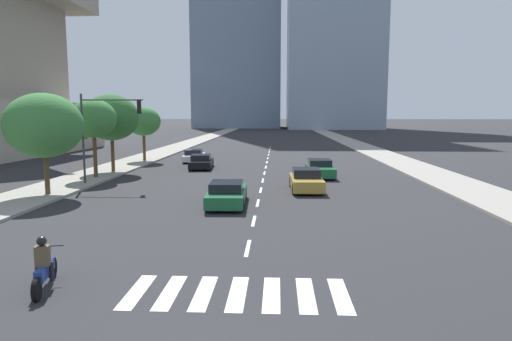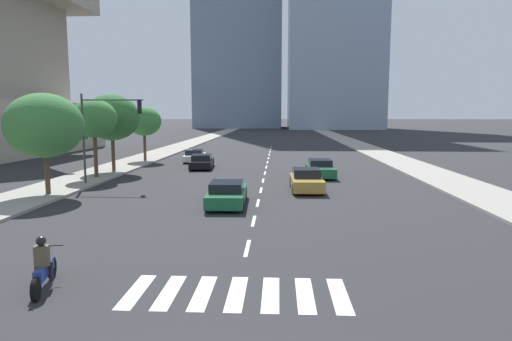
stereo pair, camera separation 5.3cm
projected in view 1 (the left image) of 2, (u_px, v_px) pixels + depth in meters
name	position (u px, v px, depth m)	size (l,w,h in m)	color
sidewalk_east	(427.00, 172.00, 35.31)	(4.00, 260.00, 0.15)	gray
sidewalk_west	(108.00, 170.00, 36.56)	(4.00, 260.00, 0.15)	gray
crosswalk_near	(238.00, 293.00, 11.69)	(5.85, 2.34, 0.01)	silver
lane_divider_center	(266.00, 167.00, 39.43)	(0.14, 50.00, 0.01)	silver
motorcycle_lead	(44.00, 268.00, 11.93)	(0.86, 2.18, 1.49)	black
sedan_green_0	(227.00, 194.00, 22.98)	(2.01, 4.56, 1.25)	#1E6038
sedan_black_1	(201.00, 162.00, 38.46)	(2.16, 4.58, 1.22)	black
sedan_green_2	(320.00, 169.00, 33.45)	(1.98, 4.75, 1.29)	#1E6038
sedan_gold_3	(306.00, 180.00, 27.39)	(1.99, 4.32, 1.35)	#B28E38
sedan_white_4	(194.00, 156.00, 43.94)	(2.15, 4.77, 1.22)	silver
traffic_signal_far	(105.00, 122.00, 28.87)	(4.37, 0.28, 5.87)	#333335
street_tree_nearest	(44.00, 126.00, 24.95)	(4.29, 4.29, 5.74)	#4C3823
street_tree_second	(93.00, 119.00, 31.64)	(3.24, 3.24, 5.63)	#4C3823
street_tree_third	(111.00, 117.00, 35.03)	(4.31, 4.31, 6.12)	#4C3823
street_tree_fourth	(143.00, 121.00, 43.43)	(3.36, 3.36, 5.28)	#4C3823
office_tower_center_skyline	(334.00, 7.00, 138.93)	(28.54, 28.62, 85.80)	#8C9EB2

